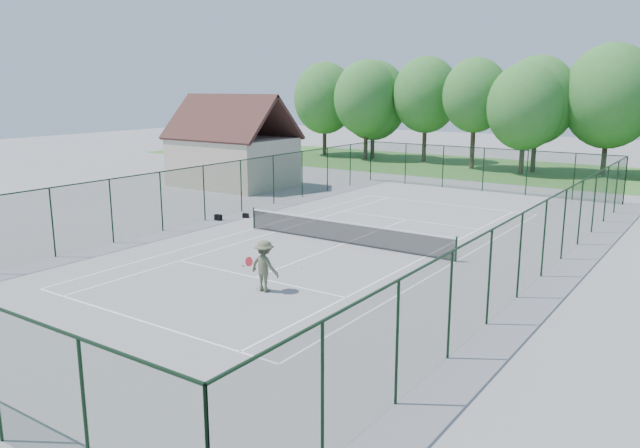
{
  "coord_description": "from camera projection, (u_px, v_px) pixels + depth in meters",
  "views": [
    {
      "loc": [
        15.03,
        -23.84,
        7.2
      ],
      "look_at": [
        0.0,
        -2.0,
        1.3
      ],
      "focal_mm": 35.0,
      "sensor_mm": 36.0,
      "label": 1
    }
  ],
  "objects": [
    {
      "name": "fence_enclosure",
      "position": [
        345.0,
        211.0,
        28.71
      ],
      "size": [
        18.05,
        36.05,
        3.02
      ],
      "color": "#18341E",
      "rests_on": "ground"
    },
    {
      "name": "grass_far",
      "position": [
        532.0,
        172.0,
        53.18
      ],
      "size": [
        80.0,
        16.0,
        0.01
      ],
      "primitive_type": "cube",
      "color": "#3F762D",
      "rests_on": "ground"
    },
    {
      "name": "utility_building",
      "position": [
        232.0,
        143.0,
        45.27
      ],
      "size": [
        8.6,
        6.27,
        6.63
      ],
      "color": "beige",
      "rests_on": "ground"
    },
    {
      "name": "sports_bag_b",
      "position": [
        246.0,
        215.0,
        34.7
      ],
      "size": [
        0.35,
        0.24,
        0.25
      ],
      "primitive_type": "cube",
      "rotation": [
        0.0,
        0.0,
        0.14
      ],
      "color": "black",
      "rests_on": "ground"
    },
    {
      "name": "court_lines",
      "position": [
        344.0,
        243.0,
        29.05
      ],
      "size": [
        11.05,
        23.85,
        0.01
      ],
      "color": "white",
      "rests_on": "ground"
    },
    {
      "name": "tennis_player",
      "position": [
        264.0,
        266.0,
        22.14
      ],
      "size": [
        2.24,
        0.88,
        1.87
      ],
      "color": "#555C40",
      "rests_on": "ground"
    },
    {
      "name": "tree_line_far",
      "position": [
        538.0,
        100.0,
        51.88
      ],
      "size": [
        39.4,
        6.4,
        9.7
      ],
      "color": "#422E22",
      "rests_on": "ground"
    },
    {
      "name": "ground",
      "position": [
        344.0,
        244.0,
        29.05
      ],
      "size": [
        140.0,
        140.0,
        0.0
      ],
      "primitive_type": "plane",
      "color": "gray",
      "rests_on": "ground"
    },
    {
      "name": "tennis_net",
      "position": [
        344.0,
        232.0,
        28.93
      ],
      "size": [
        11.08,
        0.08,
        1.1
      ],
      "color": "black",
      "rests_on": "ground"
    },
    {
      "name": "sports_bag_a",
      "position": [
        218.0,
        217.0,
        34.06
      ],
      "size": [
        0.4,
        0.25,
        0.32
      ],
      "primitive_type": "cube",
      "rotation": [
        0.0,
        0.0,
        0.02
      ],
      "color": "black",
      "rests_on": "ground"
    }
  ]
}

